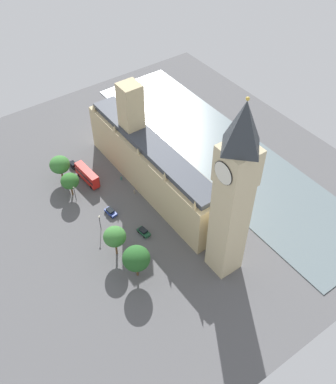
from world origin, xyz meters
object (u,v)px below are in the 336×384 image
pedestrian_kerbside (134,192)px  street_lamp_slot_10 (100,220)px  car_black_under_trees (73,164)px  plane_tree_near_tower (136,258)px  car_blue_opposite_hall (111,212)px  plane_tree_far_end (70,181)px  plane_tree_leading (60,165)px  pedestrian_by_river_gate (121,178)px  double_decker_bus_trailing (87,175)px  car_dark_green_corner (144,232)px  parliament_building (150,163)px  street_lamp_slot_11 (74,191)px  clock_tower (233,193)px  plane_tree_midblock (115,237)px

pedestrian_kerbside → street_lamp_slot_10: (15.56, 6.66, 3.23)m
car_black_under_trees → plane_tree_near_tower: (5.68, 48.43, 6.29)m
street_lamp_slot_10 → car_blue_opposite_hall: bearing=-146.4°
car_blue_opposite_hall → street_lamp_slot_10: 7.09m
plane_tree_far_end → plane_tree_leading: plane_tree_leading is taller
plane_tree_far_end → street_lamp_slot_10: bearing=90.8°
pedestrian_by_river_gate → plane_tree_leading: bearing=179.2°
double_decker_bus_trailing → car_dark_green_corner: double_decker_bus_trailing is taller
double_decker_bus_trailing → street_lamp_slot_10: bearing=67.7°
parliament_building → car_black_under_trees: size_ratio=13.16×
plane_tree_leading → street_lamp_slot_11: bearing=85.8°
plane_tree_near_tower → street_lamp_slot_10: plane_tree_near_tower is taller
clock_tower → pedestrian_by_river_gate: size_ratio=31.62×
pedestrian_by_river_gate → plane_tree_near_tower: (15.35, 33.66, 6.44)m
plane_tree_near_tower → clock_tower: bearing=153.1°
pedestrian_kerbside → street_lamp_slot_11: bearing=1.9°
plane_tree_far_end → street_lamp_slot_10: (-0.23, 17.50, -1.68)m
parliament_building → plane_tree_leading: (21.70, -18.45, -2.97)m
double_decker_bus_trailing → plane_tree_leading: (6.24, -5.43, 3.60)m
car_blue_opposite_hall → plane_tree_near_tower: size_ratio=0.43×
clock_tower → plane_tree_near_tower: bearing=-26.9°
plane_tree_far_end → street_lamp_slot_11: plane_tree_far_end is taller
pedestrian_by_river_gate → plane_tree_far_end: (15.73, -3.13, 4.92)m
car_black_under_trees → double_decker_bus_trailing: bearing=-88.4°
plane_tree_leading → plane_tree_midblock: bearing=88.4°
pedestrian_by_river_gate → car_blue_opposite_hall: bearing=-97.8°
car_dark_green_corner → plane_tree_far_end: 28.06m
parliament_building → car_blue_opposite_hall: parliament_building is taller
plane_tree_far_end → plane_tree_midblock: plane_tree_midblock is taller
pedestrian_kerbside → car_blue_opposite_hall: bearing=45.5°
plane_tree_near_tower → plane_tree_midblock: bearing=-84.8°
car_blue_opposite_hall → street_lamp_slot_11: bearing=-70.4°
car_dark_green_corner → pedestrian_kerbside: size_ratio=2.58×
parliament_building → double_decker_bus_trailing: (15.46, -13.02, -6.57)m
double_decker_bus_trailing → street_lamp_slot_11: (7.03, 5.37, 1.38)m
clock_tower → plane_tree_far_end: size_ratio=6.48×
clock_tower → pedestrian_kerbside: clock_tower is taller
pedestrian_by_river_gate → street_lamp_slot_10: 21.39m
clock_tower → plane_tree_leading: bearing=-69.9°
double_decker_bus_trailing → pedestrian_kerbside: size_ratio=6.36×
clock_tower → plane_tree_near_tower: (20.41, -10.37, -19.78)m
street_lamp_slot_11 → pedestrian_kerbside: bearing=153.4°
car_blue_opposite_hall → plane_tree_midblock: plane_tree_midblock is taller
pedestrian_by_river_gate → plane_tree_near_tower: 37.55m
pedestrian_kerbside → plane_tree_midblock: bearing=74.4°
car_black_under_trees → parliament_building: bearing=-56.8°
parliament_building → pedestrian_by_river_gate: bearing=-48.4°
double_decker_bus_trailing → street_lamp_slot_10: 21.14m
plane_tree_leading → street_lamp_slot_10: bearing=89.2°
car_dark_green_corner → street_lamp_slot_11: bearing=-75.1°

